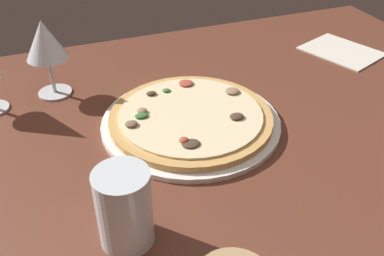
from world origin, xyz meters
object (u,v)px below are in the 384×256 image
at_px(wine_glass_near, 45,42).
at_px(water_glass, 125,211).
at_px(paper_menu, 341,51).
at_px(pizza_main, 191,119).

xyz_separation_m(wine_glass_near, water_glass, (-0.05, 0.44, -0.06)).
bearing_deg(wine_glass_near, water_glass, 96.17).
xyz_separation_m(wine_glass_near, paper_menu, (-0.70, 0.05, -0.11)).
xyz_separation_m(pizza_main, water_glass, (0.18, 0.23, 0.04)).
bearing_deg(pizza_main, wine_glass_near, -43.25).
relative_size(water_glass, paper_menu, 0.65).
bearing_deg(water_glass, wine_glass_near, -83.83).
distance_m(pizza_main, water_glass, 0.29).
distance_m(pizza_main, paper_menu, 0.50).
bearing_deg(water_glass, pizza_main, -128.18).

